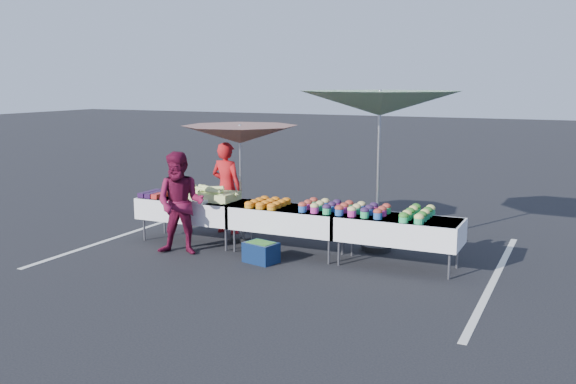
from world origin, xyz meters
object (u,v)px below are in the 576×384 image
at_px(customer, 180,203).
at_px(vendor, 227,188).
at_px(umbrella_left, 240,135).
at_px(table_center, 288,218).
at_px(storage_bin, 261,252).
at_px(umbrella_right, 380,105).
at_px(table_left, 193,208).
at_px(table_right, 398,229).

bearing_deg(customer, vendor, 76.57).
bearing_deg(umbrella_left, table_center, -20.25).
height_order(umbrella_left, storage_bin, umbrella_left).
height_order(customer, umbrella_right, umbrella_right).
height_order(table_left, umbrella_left, umbrella_left).
bearing_deg(table_left, table_center, 0.00).
bearing_deg(umbrella_left, umbrella_right, 9.82).
bearing_deg(storage_bin, vendor, 148.88).
xyz_separation_m(vendor, umbrella_left, (0.52, -0.41, 1.00)).
height_order(umbrella_right, storage_bin, umbrella_right).
distance_m(table_left, table_right, 3.60).
bearing_deg(table_right, table_left, 180.00).
relative_size(vendor, storage_bin, 2.99).
relative_size(table_left, vendor, 1.12).
bearing_deg(table_left, vendor, 76.56).
distance_m(table_left, table_center, 1.80).
bearing_deg(vendor, storage_bin, 140.29).
relative_size(vendor, umbrella_left, 0.69).
distance_m(table_center, umbrella_right, 2.31).
xyz_separation_m(umbrella_left, storage_bin, (0.94, -1.05, -1.66)).
distance_m(table_left, umbrella_right, 3.60).
xyz_separation_m(table_left, storage_bin, (1.65, -0.65, -0.42)).
height_order(table_left, customer, customer).
relative_size(umbrella_right, storage_bin, 5.87).
height_order(vendor, umbrella_right, umbrella_right).
xyz_separation_m(table_right, storage_bin, (-1.95, -0.65, -0.42)).
xyz_separation_m(vendor, customer, (0.07, -1.56, -0.01)).
height_order(table_center, umbrella_right, umbrella_right).
bearing_deg(umbrella_left, table_right, -7.90).
relative_size(table_left, customer, 1.13).
xyz_separation_m(table_left, umbrella_left, (0.72, 0.40, 1.24)).
xyz_separation_m(table_center, customer, (-1.53, -0.75, 0.24)).
relative_size(table_left, umbrella_right, 0.57).
distance_m(customer, umbrella_left, 1.59).
bearing_deg(table_center, customer, -153.94).
height_order(table_center, storage_bin, table_center).
bearing_deg(table_left, storage_bin, -21.48).
relative_size(table_center, umbrella_left, 0.77).
bearing_deg(storage_bin, table_left, 172.41).
relative_size(table_right, storage_bin, 3.35).
bearing_deg(customer, umbrella_left, 52.56).
relative_size(table_left, table_center, 1.00).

